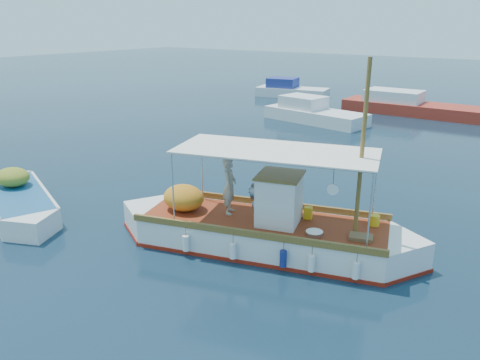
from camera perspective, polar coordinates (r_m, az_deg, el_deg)
The scene contains 6 objects.
ground at distance 14.43m, azimuth 3.44°, elevation -7.12°, with size 160.00×160.00×0.00m, color black.
fishing_caique at distance 13.74m, azimuth 2.56°, elevation -6.17°, with size 8.94×4.31×5.67m.
dinghy at distance 18.06m, azimuth -25.34°, elevation -2.40°, with size 5.91×3.39×1.56m.
bg_boat_nw at distance 31.45m, azimuth 8.87°, elevation 7.94°, with size 7.16×3.50×1.80m.
bg_boat_n at distance 35.82m, azimuth 19.89°, elevation 8.37°, with size 9.70×2.82×1.80m.
bg_boat_far_w at distance 41.86m, azimuth 6.14°, elevation 10.73°, with size 6.46×3.42×1.80m.
Camera 1 is at (6.72, -11.10, 6.30)m, focal length 35.00 mm.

